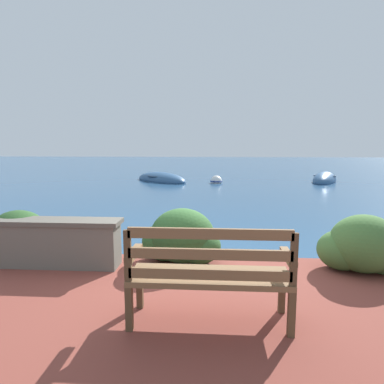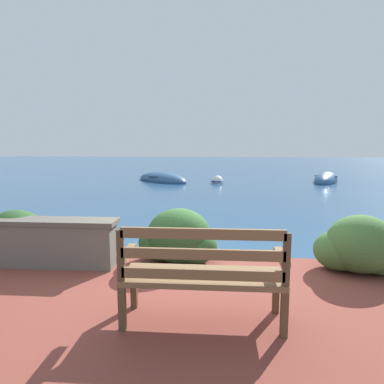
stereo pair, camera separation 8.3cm
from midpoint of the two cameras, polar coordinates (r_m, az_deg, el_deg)
ground_plane at (r=5.13m, az=-1.42°, el=-12.86°), size 80.00×80.00×0.00m
park_bench at (r=3.11m, az=2.16°, el=-13.27°), size 1.45×0.48×0.93m
stone_wall at (r=4.92m, az=-22.05°, el=-7.79°), size 1.71×0.39×0.63m
hedge_clump_far_left at (r=5.42m, az=-27.40°, el=-6.84°), size 1.02×0.74×0.70m
hedge_clump_left at (r=4.71m, az=-2.31°, el=-7.82°), size 1.09×0.79×0.74m
hedge_clump_centre at (r=4.86m, az=26.14°, el=-8.24°), size 1.08×0.78×0.73m
rowboat_nearest at (r=16.62m, az=-5.29°, el=2.04°), size 3.28×3.25×0.76m
rowboat_mid at (r=17.44m, az=21.08°, el=1.83°), size 2.09×3.09×0.82m
mooring_buoy at (r=15.75m, az=3.92°, el=1.81°), size 0.57×0.57×0.52m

